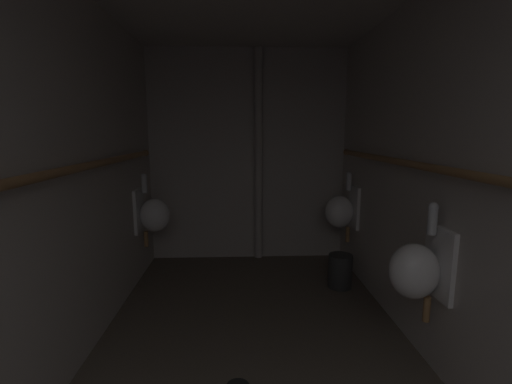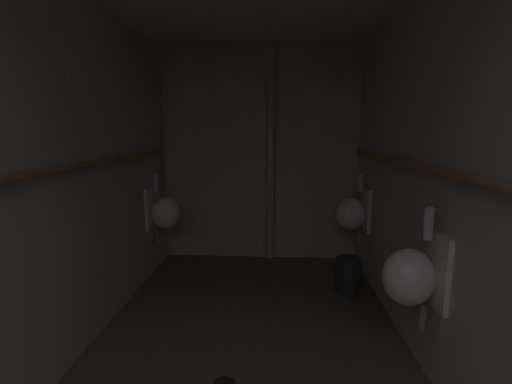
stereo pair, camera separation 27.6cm
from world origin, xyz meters
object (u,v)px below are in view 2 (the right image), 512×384
object	(u,v)px
standpipe_back_wall	(271,157)
urinal_right_mid	(412,275)
urinal_left_mid	(164,212)
waste_bin	(348,274)
urinal_right_far	(353,213)
floor_drain	(224,384)

from	to	relation	value
standpipe_back_wall	urinal_right_mid	bearing A→B (deg)	-67.44
urinal_left_mid	waste_bin	world-z (taller)	urinal_left_mid
urinal_right_far	standpipe_back_wall	world-z (taller)	standpipe_back_wall
urinal_right_far	floor_drain	xyz separation A→B (m)	(-1.10, -1.75, -0.67)
urinal_left_mid	urinal_right_far	size ratio (longest dim) A/B	1.00
urinal_left_mid	urinal_right_mid	xyz separation A→B (m)	(1.96, -1.57, 0.00)
urinal_left_mid	urinal_right_far	world-z (taller)	same
standpipe_back_wall	floor_drain	world-z (taller)	standpipe_back_wall
urinal_right_mid	standpipe_back_wall	distance (m)	2.30
urinal_left_mid	floor_drain	xyz separation A→B (m)	(0.87, -1.68, -0.67)
urinal_left_mid	floor_drain	bearing A→B (deg)	-62.67
urinal_left_mid	standpipe_back_wall	bearing A→B (deg)	24.07
standpipe_back_wall	urinal_right_far	bearing A→B (deg)	-26.28
urinal_left_mid	urinal_right_mid	size ratio (longest dim) A/B	1.00
floor_drain	waste_bin	world-z (taller)	waste_bin
waste_bin	floor_drain	bearing A→B (deg)	-126.29
urinal_right_far	urinal_right_mid	bearing A→B (deg)	-90.00
standpipe_back_wall	floor_drain	bearing A→B (deg)	-96.25
urinal_right_far	standpipe_back_wall	distance (m)	1.10
urinal_left_mid	standpipe_back_wall	xyz separation A→B (m)	(1.10, 0.49, 0.54)
standpipe_back_wall	floor_drain	distance (m)	2.49
urinal_left_mid	standpipe_back_wall	size ratio (longest dim) A/B	0.32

